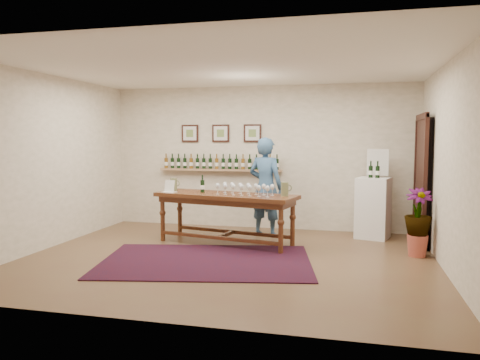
% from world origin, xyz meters
% --- Properties ---
extents(ground, '(6.00, 6.00, 0.00)m').
position_xyz_m(ground, '(0.00, 0.00, 0.00)').
color(ground, brown).
rests_on(ground, ground).
extents(room_shell, '(6.00, 6.00, 6.00)m').
position_xyz_m(room_shell, '(2.11, 1.86, 1.12)').
color(room_shell, '#F3E3CE').
rests_on(room_shell, ground).
extents(rug, '(3.31, 2.52, 0.02)m').
position_xyz_m(rug, '(-0.25, -0.24, 0.01)').
color(rug, '#480C12').
rests_on(rug, ground).
extents(tasting_table, '(2.51, 1.25, 0.85)m').
position_xyz_m(tasting_table, '(-0.28, 0.94, 0.72)').
color(tasting_table, '#4B2312').
rests_on(tasting_table, ground).
extents(table_glasses, '(1.41, 0.62, 0.19)m').
position_xyz_m(table_glasses, '(0.06, 0.88, 0.95)').
color(table_glasses, silver).
rests_on(table_glasses, tasting_table).
extents(table_bottles, '(0.28, 0.20, 0.27)m').
position_xyz_m(table_bottles, '(-0.72, 1.09, 0.99)').
color(table_bottles, black).
rests_on(table_bottles, tasting_table).
extents(pitcher_left, '(0.16, 0.16, 0.23)m').
position_xyz_m(pitcher_left, '(-1.30, 1.17, 0.96)').
color(pitcher_left, '#646941').
rests_on(pitcher_left, tasting_table).
extents(pitcher_right, '(0.16, 0.16, 0.23)m').
position_xyz_m(pitcher_right, '(0.73, 0.85, 0.96)').
color(pitcher_right, '#646941').
rests_on(pitcher_right, tasting_table).
extents(menu_card, '(0.25, 0.21, 0.20)m').
position_xyz_m(menu_card, '(-1.30, 0.97, 0.95)').
color(menu_card, silver).
rests_on(menu_card, tasting_table).
extents(display_pedestal, '(0.66, 0.66, 1.08)m').
position_xyz_m(display_pedestal, '(2.15, 2.02, 0.54)').
color(display_pedestal, white).
rests_on(display_pedestal, ground).
extents(pedestal_bottles, '(0.35, 0.17, 0.34)m').
position_xyz_m(pedestal_bottles, '(2.15, 1.97, 1.25)').
color(pedestal_bottles, black).
rests_on(pedestal_bottles, display_pedestal).
extents(info_sign, '(0.38, 0.12, 0.53)m').
position_xyz_m(info_sign, '(2.22, 2.15, 1.35)').
color(info_sign, silver).
rests_on(info_sign, display_pedestal).
extents(potted_plant, '(0.52, 0.52, 0.89)m').
position_xyz_m(potted_plant, '(2.75, 0.79, 0.52)').
color(potted_plant, '#AE4C3A').
rests_on(potted_plant, ground).
extents(person, '(0.75, 0.60, 1.80)m').
position_xyz_m(person, '(0.25, 1.74, 0.90)').
color(person, '#335579').
rests_on(person, ground).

